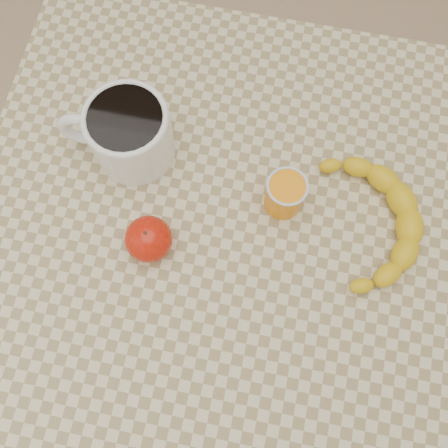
% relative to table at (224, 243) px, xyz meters
% --- Properties ---
extents(ground, '(3.00, 3.00, 0.00)m').
position_rel_table_xyz_m(ground, '(0.00, 0.00, -0.66)').
color(ground, tan).
rests_on(ground, ground).
extents(table, '(0.80, 0.80, 0.75)m').
position_rel_table_xyz_m(table, '(0.00, 0.00, 0.00)').
color(table, beige).
rests_on(table, ground).
extents(coffee_mug, '(0.18, 0.14, 0.11)m').
position_rel_table_xyz_m(coffee_mug, '(-0.17, 0.10, 0.14)').
color(coffee_mug, white).
rests_on(coffee_mug, table).
extents(orange_juice_glass, '(0.06, 0.06, 0.07)m').
position_rel_table_xyz_m(orange_juice_glass, '(0.08, 0.06, 0.12)').
color(orange_juice_glass, orange).
rests_on(orange_juice_glass, table).
extents(apple, '(0.09, 0.09, 0.06)m').
position_rel_table_xyz_m(apple, '(-0.10, -0.05, 0.12)').
color(apple, '#A60E05').
rests_on(apple, table).
extents(banana, '(0.28, 0.32, 0.04)m').
position_rel_table_xyz_m(banana, '(0.22, 0.05, 0.11)').
color(banana, gold).
rests_on(banana, table).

